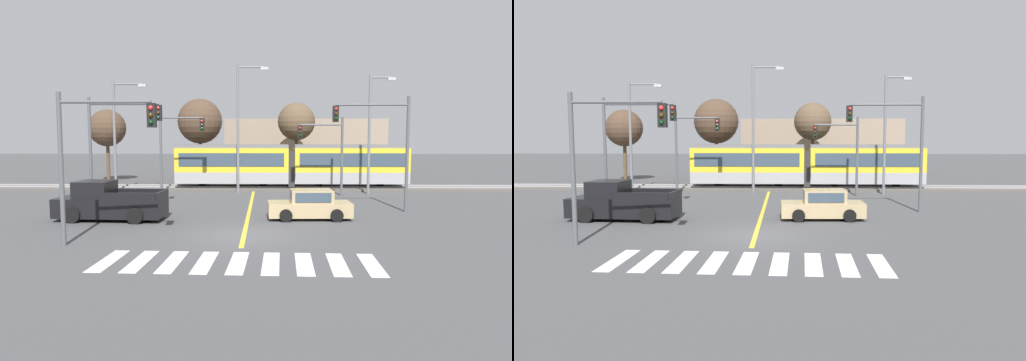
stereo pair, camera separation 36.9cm
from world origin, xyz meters
TOP-DOWN VIEW (x-y plane):
  - ground_plane at (0.00, 0.00)m, footprint 200.00×200.00m
  - track_bed at (0.00, 17.83)m, footprint 120.00×4.00m
  - rail_near at (0.00, 17.11)m, footprint 120.00×0.08m
  - rail_far at (0.00, 18.55)m, footprint 120.00×0.08m
  - light_rail_tram at (2.98, 17.83)m, footprint 18.50×2.64m
  - crosswalk_stripe_0 at (-4.40, -4.12)m, footprint 0.66×2.82m
  - crosswalk_stripe_1 at (-3.30, -4.16)m, footprint 0.66×2.82m
  - crosswalk_stripe_2 at (-2.20, -4.20)m, footprint 0.66×2.82m
  - crosswalk_stripe_3 at (-1.10, -4.24)m, footprint 0.66×2.82m
  - crosswalk_stripe_4 at (0.00, -4.28)m, footprint 0.66×2.82m
  - crosswalk_stripe_5 at (1.10, -4.32)m, footprint 0.66×2.82m
  - crosswalk_stripe_6 at (2.20, -4.36)m, footprint 0.66×2.82m
  - crosswalk_stripe_7 at (3.30, -4.40)m, footprint 0.66×2.82m
  - crosswalk_stripe_8 at (4.40, -4.44)m, footprint 0.66×2.82m
  - lane_centre_line at (0.00, 6.78)m, footprint 0.20×18.11m
  - sedan_crossing at (3.18, 4.02)m, footprint 4.25×2.02m
  - pickup_truck at (-7.01, 3.54)m, footprint 5.50×2.45m
  - traffic_light_mid_left at (-7.76, 6.92)m, footprint 4.25×0.38m
  - traffic_light_near_left at (-5.57, -2.00)m, footprint 3.75×0.38m
  - traffic_light_far_right at (5.25, 13.48)m, footprint 3.25×0.38m
  - traffic_light_mid_right at (7.40, 6.41)m, footprint 4.25×0.38m
  - traffic_light_far_left at (-5.56, 13.58)m, footprint 3.25×0.38m
  - street_lamp_west at (-10.04, 14.66)m, footprint 2.55×0.28m
  - street_lamp_centre at (-0.94, 15.06)m, footprint 2.36×0.28m
  - street_lamp_east at (8.66, 14.52)m, footprint 1.89×0.28m
  - bare_tree_far_west at (-13.93, 23.58)m, footprint 3.46×3.46m
  - bare_tree_west at (-5.15, 23.21)m, footprint 4.12×4.12m
  - bare_tree_east at (3.76, 23.09)m, footprint 3.44×3.44m
  - building_backdrop_far at (4.97, 29.81)m, footprint 16.38×6.00m

SIDE VIEW (x-z plane):
  - ground_plane at x=0.00m, z-range 0.00..0.00m
  - lane_centre_line at x=0.00m, z-range 0.00..0.01m
  - crosswalk_stripe_0 at x=-4.40m, z-range 0.00..0.01m
  - crosswalk_stripe_1 at x=-3.30m, z-range 0.00..0.01m
  - crosswalk_stripe_2 at x=-2.20m, z-range 0.00..0.01m
  - crosswalk_stripe_3 at x=-1.10m, z-range 0.00..0.01m
  - crosswalk_stripe_4 at x=0.00m, z-range 0.00..0.01m
  - crosswalk_stripe_5 at x=1.10m, z-range 0.00..0.01m
  - crosswalk_stripe_6 at x=2.20m, z-range 0.00..0.01m
  - crosswalk_stripe_7 at x=3.30m, z-range 0.00..0.01m
  - crosswalk_stripe_8 at x=4.40m, z-range 0.00..0.01m
  - track_bed at x=0.00m, z-range 0.00..0.18m
  - rail_near at x=0.00m, z-range 0.18..0.28m
  - rail_far at x=0.00m, z-range 0.18..0.28m
  - sedan_crossing at x=3.18m, z-range -0.06..1.46m
  - pickup_truck at x=-7.01m, z-range -0.15..1.83m
  - light_rail_tram at x=2.98m, z-range 0.33..3.76m
  - building_backdrop_far at x=4.97m, z-range 0.00..6.05m
  - traffic_light_far_right at x=5.25m, z-range 0.84..6.44m
  - traffic_light_near_left at x=-5.57m, z-range 0.97..6.84m
  - traffic_light_far_left at x=-5.56m, z-range 0.90..7.03m
  - traffic_light_mid_right at x=7.40m, z-range 1.04..7.47m
  - traffic_light_mid_left at x=-7.76m, z-range 1.08..7.52m
  - street_lamp_west at x=-10.04m, z-range 0.62..8.90m
  - street_lamp_east at x=8.66m, z-range 0.54..9.23m
  - bare_tree_far_west at x=-13.93m, z-range 1.64..8.43m
  - street_lamp_centre at x=-0.94m, z-range 0.61..10.14m
  - bare_tree_east at x=3.76m, z-range 1.92..9.27m
  - bare_tree_west at x=-5.15m, z-range 1.78..9.51m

